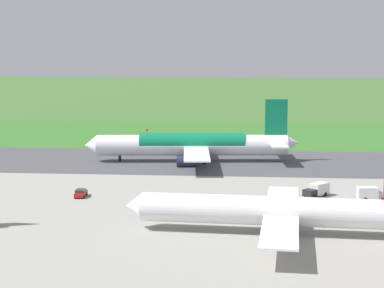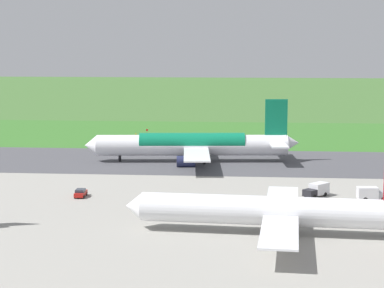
# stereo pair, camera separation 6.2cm
# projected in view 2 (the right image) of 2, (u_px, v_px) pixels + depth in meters

# --- Properties ---
(ground_plane) EXTENTS (800.00, 800.00, 0.00)m
(ground_plane) POSITION_uv_depth(u_px,v_px,m) (175.00, 161.00, 177.08)
(ground_plane) COLOR #3D662D
(runway_asphalt) EXTENTS (600.00, 37.95, 0.06)m
(runway_asphalt) POSITION_uv_depth(u_px,v_px,m) (175.00, 161.00, 177.07)
(runway_asphalt) COLOR #47474C
(runway_asphalt) RESTS_ON ground
(apron_concrete) EXTENTS (440.00, 110.00, 0.05)m
(apron_concrete) POSITION_uv_depth(u_px,v_px,m) (125.00, 241.00, 106.95)
(apron_concrete) COLOR gray
(apron_concrete) RESTS_ON ground
(grass_verge_foreground) EXTENTS (600.00, 80.00, 0.04)m
(grass_verge_foreground) POSITION_uv_depth(u_px,v_px,m) (191.00, 136.00, 222.81)
(grass_verge_foreground) COLOR #346B27
(grass_verge_foreground) RESTS_ON ground
(airliner_main) EXTENTS (54.15, 44.36, 15.88)m
(airliner_main) POSITION_uv_depth(u_px,v_px,m) (194.00, 145.00, 176.08)
(airliner_main) COLOR white
(airliner_main) RESTS_ON ground
(airliner_parked_mid) EXTENTS (48.48, 39.66, 14.15)m
(airliner_parked_mid) POSITION_uv_depth(u_px,v_px,m) (277.00, 210.00, 110.15)
(airliner_parked_mid) COLOR white
(airliner_parked_mid) RESTS_ON ground
(service_truck_baggage) EXTENTS (5.97, 2.74, 2.65)m
(service_truck_baggage) POSITION_uv_depth(u_px,v_px,m) (371.00, 194.00, 133.54)
(service_truck_baggage) COLOR gray
(service_truck_baggage) RESTS_ON ground
(service_car_followme) EXTENTS (1.97, 4.23, 1.62)m
(service_car_followme) POSITION_uv_depth(u_px,v_px,m) (81.00, 193.00, 136.70)
(service_car_followme) COLOR #B21914
(service_car_followme) RESTS_ON ground
(service_truck_fuel) EXTENTS (5.59, 5.79, 2.65)m
(service_truck_fuel) POSITION_uv_depth(u_px,v_px,m) (317.00, 190.00, 136.91)
(service_truck_fuel) COLOR black
(service_truck_fuel) RESTS_ON ground
(no_stopping_sign) EXTENTS (0.60, 0.10, 2.83)m
(no_stopping_sign) POSITION_uv_depth(u_px,v_px,m) (147.00, 133.00, 219.02)
(no_stopping_sign) COLOR slate
(no_stopping_sign) RESTS_ON ground
(traffic_cone_orange) EXTENTS (0.40, 0.40, 0.55)m
(traffic_cone_orange) POSITION_uv_depth(u_px,v_px,m) (136.00, 134.00, 227.56)
(traffic_cone_orange) COLOR orange
(traffic_cone_orange) RESTS_ON ground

